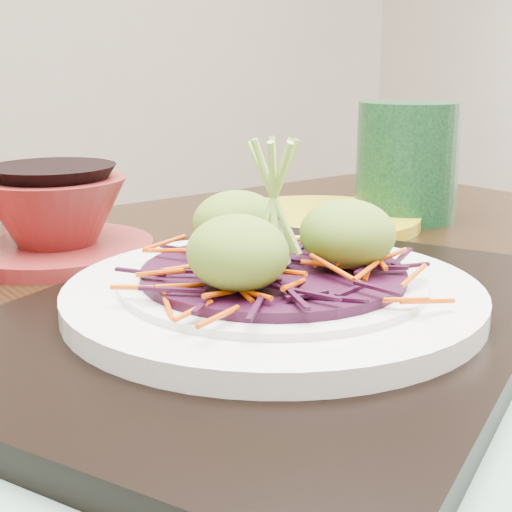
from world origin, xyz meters
TOP-DOWN VIEW (x-y plane):
  - dining_table at (-0.09, -0.04)m, footprint 1.30×0.91m
  - placemat at (-0.07, -0.09)m, footprint 0.60×0.55m
  - serving_tray at (-0.07, -0.09)m, footprint 0.51×0.47m
  - white_plate at (-0.07, -0.09)m, footprint 0.27×0.27m
  - cabbage_bed at (-0.07, -0.09)m, footprint 0.17×0.17m
  - carrot_julienne at (-0.07, -0.09)m, footprint 0.21×0.21m
  - guacamole_scoops at (-0.07, -0.09)m, footprint 0.15×0.13m
  - scallion_garnish at (-0.07, -0.09)m, footprint 0.06×0.06m
  - terracotta_bowl_set at (-0.12, 0.19)m, footprint 0.22×0.22m
  - yellow_plate at (0.17, 0.16)m, footprint 0.30×0.30m
  - green_jar at (0.27, 0.12)m, footprint 0.15×0.15m

SIDE VIEW (x-z plane):
  - dining_table at x=-0.09m, z-range 0.29..1.07m
  - placemat at x=-0.07m, z-range 0.78..0.79m
  - yellow_plate at x=0.17m, z-range 0.78..0.80m
  - serving_tray at x=-0.07m, z-range 0.79..0.80m
  - white_plate at x=-0.07m, z-range 0.80..0.82m
  - terracotta_bowl_set at x=-0.12m, z-range 0.78..0.85m
  - cabbage_bed at x=-0.07m, z-range 0.82..0.83m
  - carrot_julienne at x=-0.07m, z-range 0.83..0.84m
  - green_jar at x=0.27m, z-range 0.78..0.92m
  - guacamole_scoops at x=-0.07m, z-range 0.83..0.88m
  - scallion_garnish at x=-0.07m, z-range 0.83..0.92m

